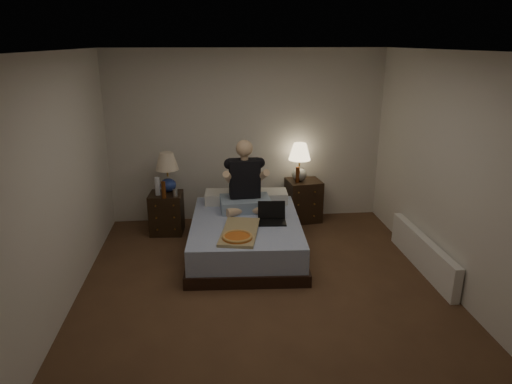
{
  "coord_description": "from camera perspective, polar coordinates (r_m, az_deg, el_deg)",
  "views": [
    {
      "loc": [
        -0.52,
        -4.3,
        2.59
      ],
      "look_at": [
        0.0,
        0.9,
        0.85
      ],
      "focal_mm": 32.0,
      "sensor_mm": 36.0,
      "label": 1
    }
  ],
  "objects": [
    {
      "name": "nightstand_left",
      "position": [
        6.52,
        -11.1,
        -2.6
      ],
      "size": [
        0.47,
        0.43,
        0.58
      ],
      "primitive_type": "cube",
      "rotation": [
        0.0,
        0.0,
        -0.07
      ],
      "color": "black",
      "rests_on": "floor"
    },
    {
      "name": "beer_bottle_left",
      "position": [
        6.21,
        -11.48,
        0.25
      ],
      "size": [
        0.06,
        0.06,
        0.23
      ],
      "primitive_type": "cylinder",
      "color": "#57290C",
      "rests_on": "nightstand_left"
    },
    {
      "name": "nightstand_right",
      "position": [
        6.88,
        5.93,
        -1.03
      ],
      "size": [
        0.53,
        0.49,
        0.62
      ],
      "primitive_type": "cube",
      "rotation": [
        0.0,
        0.0,
        0.13
      ],
      "color": "black",
      "rests_on": "floor"
    },
    {
      "name": "floor",
      "position": [
        5.04,
        1.05,
        -12.47
      ],
      "size": [
        4.0,
        4.5,
        0.0
      ],
      "primitive_type": "cube",
      "color": "brown",
      "rests_on": "ground"
    },
    {
      "name": "lamp_right",
      "position": [
        6.69,
        5.45,
        3.73
      ],
      "size": [
        0.36,
        0.36,
        0.56
      ],
      "primitive_type": null,
      "rotation": [
        0.0,
        0.0,
        -0.12
      ],
      "color": "#989990",
      "rests_on": "nightstand_right"
    },
    {
      "name": "laptop",
      "position": [
        5.6,
        2.03,
        -2.75
      ],
      "size": [
        0.36,
        0.3,
        0.24
      ],
      "primitive_type": null,
      "rotation": [
        0.0,
        0.0,
        -0.07
      ],
      "color": "black",
      "rests_on": "bed"
    },
    {
      "name": "wall_back",
      "position": [
        6.7,
        -1.17,
        6.88
      ],
      "size": [
        4.0,
        0.0,
        2.5
      ],
      "primitive_type": "cube",
      "rotation": [
        1.57,
        0.0,
        0.0
      ],
      "color": "silver",
      "rests_on": "ground"
    },
    {
      "name": "person",
      "position": [
        5.94,
        -1.38,
        2.03
      ],
      "size": [
        0.68,
        0.54,
        0.93
      ],
      "primitive_type": null,
      "rotation": [
        0.0,
        0.0,
        0.04
      ],
      "color": "black",
      "rests_on": "bed"
    },
    {
      "name": "soda_can",
      "position": [
        6.27,
        -10.07,
        -0.12
      ],
      "size": [
        0.07,
        0.07,
        0.1
      ],
      "primitive_type": "cylinder",
      "color": "#BBBBB6",
      "rests_on": "nightstand_left"
    },
    {
      "name": "bed",
      "position": [
        5.82,
        -1.29,
        -5.56
      ],
      "size": [
        1.45,
        1.87,
        0.45
      ],
      "primitive_type": "cube",
      "rotation": [
        0.0,
        0.0,
        -0.06
      ],
      "color": "#5B77B7",
      "rests_on": "floor"
    },
    {
      "name": "pizza_box",
      "position": [
        5.14,
        -2.35,
        -5.71
      ],
      "size": [
        0.55,
        0.83,
        0.08
      ],
      "primitive_type": null,
      "rotation": [
        0.0,
        0.0,
        -0.2
      ],
      "color": "tan",
      "rests_on": "bed"
    },
    {
      "name": "water_bottle",
      "position": [
        6.35,
        -12.22,
        0.7
      ],
      "size": [
        0.07,
        0.07,
        0.25
      ],
      "primitive_type": "cylinder",
      "color": "silver",
      "rests_on": "nightstand_left"
    },
    {
      "name": "wall_left",
      "position": [
        4.74,
        -23.64,
        0.41
      ],
      "size": [
        0.0,
        4.5,
        2.5
      ],
      "primitive_type": "cube",
      "rotation": [
        1.57,
        0.0,
        1.57
      ],
      "color": "silver",
      "rests_on": "ground"
    },
    {
      "name": "ceiling",
      "position": [
        4.33,
        1.25,
        17.23
      ],
      "size": [
        4.0,
        4.5,
        0.0
      ],
      "primitive_type": "cube",
      "rotation": [
        3.14,
        0.0,
        0.0
      ],
      "color": "white",
      "rests_on": "ground"
    },
    {
      "name": "radiator",
      "position": [
        5.79,
        20.11,
        -7.18
      ],
      "size": [
        0.1,
        1.6,
        0.4
      ],
      "primitive_type": "cube",
      "color": "white",
      "rests_on": "floor"
    },
    {
      "name": "wall_right",
      "position": [
        5.16,
        23.78,
        1.78
      ],
      "size": [
        0.0,
        4.5,
        2.5
      ],
      "primitive_type": "cube",
      "rotation": [
        1.57,
        0.0,
        -1.57
      ],
      "color": "silver",
      "rests_on": "ground"
    },
    {
      "name": "beer_bottle_right",
      "position": [
        6.65,
        5.23,
        2.17
      ],
      "size": [
        0.06,
        0.06,
        0.23
      ],
      "primitive_type": "cylinder",
      "color": "#50220B",
      "rests_on": "nightstand_right"
    },
    {
      "name": "lamp_left",
      "position": [
        6.43,
        -11.01,
        2.43
      ],
      "size": [
        0.37,
        0.37,
        0.56
      ],
      "primitive_type": null,
      "rotation": [
        0.0,
        0.0,
        0.18
      ],
      "color": "navy",
      "rests_on": "nightstand_left"
    },
    {
      "name": "wall_front",
      "position": [
        2.5,
        7.48,
        -14.1
      ],
      "size": [
        4.0,
        0.0,
        2.5
      ],
      "primitive_type": "cube",
      "rotation": [
        -1.57,
        0.0,
        0.0
      ],
      "color": "silver",
      "rests_on": "ground"
    }
  ]
}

